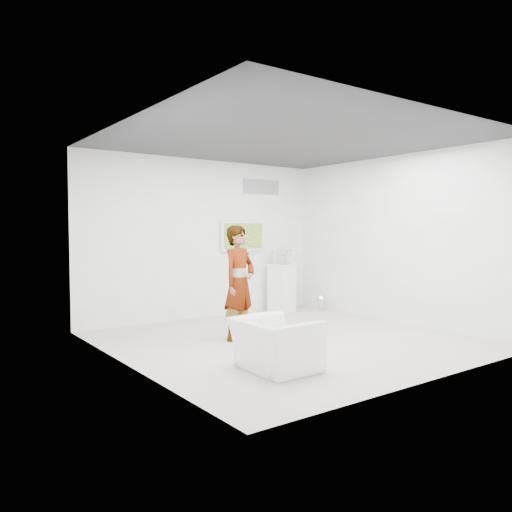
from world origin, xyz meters
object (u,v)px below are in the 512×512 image
floor_uplight (321,304)px  tv (242,236)px  pedestal (282,288)px  armchair (275,344)px  person (239,283)px

floor_uplight → tv: bearing=154.5°
tv → pedestal: size_ratio=1.03×
armchair → pedestal: (2.78, 3.32, 0.18)m
person → pedestal: 2.80m
person → floor_uplight: 3.25m
person → floor_uplight: (2.91, 1.27, -0.73)m
pedestal → floor_uplight: size_ratio=3.40×
armchair → floor_uplight: 4.54m
tv → armchair: size_ratio=1.05×
person → armchair: bearing=-127.6°
person → armchair: size_ratio=1.83×
person → armchair: (-0.58, -1.63, -0.56)m
person → tv: bearing=36.4°
armchair → pedestal: size_ratio=0.98×
floor_uplight → armchair: bearing=-140.3°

